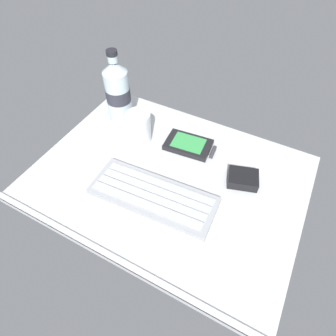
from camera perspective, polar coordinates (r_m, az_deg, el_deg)
ground_plane at (r=70.30cm, az=-0.09°, el=-2.24°), size 64.00×48.00×2.80cm
keyboard at (r=65.33cm, az=-3.17°, el=-5.44°), size 29.58×12.65×1.70cm
handheld_device at (r=75.96cm, az=4.54°, el=4.54°), size 13.27×8.66×1.50cm
juice_cup at (r=76.38cm, az=-5.85°, el=7.99°), size 6.40×6.40×8.50cm
water_bottle at (r=81.00cm, az=-10.03°, el=14.77°), size 6.73×6.73×20.80cm
charger_block at (r=69.91cm, az=14.78°, el=-2.07°), size 8.34×7.42×2.40cm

